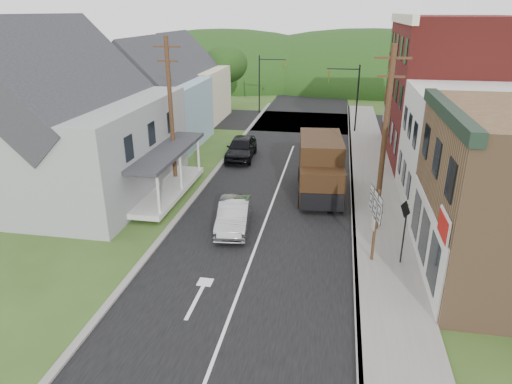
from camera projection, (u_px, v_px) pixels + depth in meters
The scene contains 24 objects.
ground at pixel (253, 255), 20.72m from camera, with size 120.00×120.00×0.00m, color #2D4719.
road at pixel (281, 180), 29.86m from camera, with size 9.00×90.00×0.02m, color black.
cross_road at pixel (303, 122), 45.40m from camera, with size 60.00×9.00×0.02m, color black.
sidewalk_right at pixel (375, 196), 27.03m from camera, with size 2.80×55.00×0.15m, color slate.
curb_right at pixel (352, 195), 27.26m from camera, with size 0.20×55.00×0.15m, color slate.
curb_left at pixel (204, 185), 28.78m from camera, with size 0.30×55.00×0.12m, color slate.
storefront_white at pixel (485, 152), 24.51m from camera, with size 8.00×7.00×6.50m, color silver.
storefront_red at pixel (452, 91), 32.54m from camera, with size 8.00×12.00×10.00m, color maroon.
house_gray at pixel (70, 123), 26.61m from camera, with size 10.20×12.24×8.35m.
house_blue at pixel (157, 99), 36.70m from camera, with size 7.14×8.16×7.28m.
house_cream at pixel (187, 83), 45.01m from camera, with size 7.14×8.16×7.28m.
utility_pole_right at pixel (384, 141), 21.27m from camera, with size 1.60×0.26×9.00m.
utility_pole_left at pixel (171, 112), 27.38m from camera, with size 1.60×0.26×9.00m.
traffic_signal_right at pixel (350, 91), 40.10m from camera, with size 2.87×0.20×6.00m.
traffic_signal_left at pixel (266, 77), 47.91m from camera, with size 2.87×0.20×6.00m.
tree_left_b at pixel (51, 92), 32.68m from camera, with size 4.80×4.80×6.94m.
tree_left_c at pixel (82, 64), 39.93m from camera, with size 5.80×5.80×8.41m.
tree_left_d at pixel (226, 64), 49.64m from camera, with size 4.80×4.80×6.94m.
forested_ridge at pixel (318, 82), 70.99m from camera, with size 90.00×30.00×16.00m, color black.
silver_sedan at pixel (234, 216), 22.97m from camera, with size 1.50×4.30×1.42m, color #9E9EA2.
dark_sedan at pixel (241, 148), 33.81m from camera, with size 1.95×4.84×1.65m, color black.
delivery_van at pixel (320, 167), 26.85m from camera, with size 2.99×6.27×3.39m.
route_sign_cluster at pixel (375, 215), 19.25m from camera, with size 0.42×1.85×3.28m.
warning_sign at pixel (405, 223), 19.12m from camera, with size 0.31×0.76×2.91m.
Camera 1 is at (3.36, -17.87, 10.33)m, focal length 32.00 mm.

